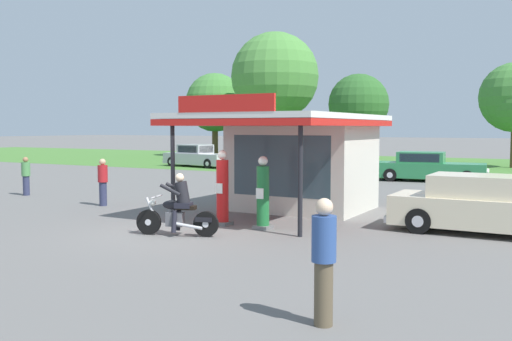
% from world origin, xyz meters
% --- Properties ---
extents(ground_plane, '(300.00, 300.00, 0.00)m').
position_xyz_m(ground_plane, '(0.00, 0.00, 0.00)').
color(ground_plane, slate).
extents(grass_verge_strip, '(120.00, 24.00, 0.01)m').
position_xyz_m(grass_verge_strip, '(0.00, 30.00, 0.00)').
color(grass_verge_strip, '#477A33').
rests_on(grass_verge_strip, ground).
extents(service_station_kiosk, '(4.84, 6.84, 3.56)m').
position_xyz_m(service_station_kiosk, '(1.01, 5.20, 1.80)').
color(service_station_kiosk, beige).
rests_on(service_station_kiosk, ground).
extents(gas_pump_nearside, '(0.44, 0.44, 2.10)m').
position_xyz_m(gas_pump_nearside, '(0.37, 1.55, 0.96)').
color(gas_pump_nearside, slate).
rests_on(gas_pump_nearside, ground).
extents(gas_pump_offside, '(0.44, 0.44, 1.96)m').
position_xyz_m(gas_pump_offside, '(1.65, 1.55, 0.90)').
color(gas_pump_offside, slate).
rests_on(gas_pump_offside, ground).
extents(motorcycle_with_rider, '(2.09, 0.87, 1.58)m').
position_xyz_m(motorcycle_with_rider, '(0.25, -0.33, 0.65)').
color(motorcycle_with_rider, black).
rests_on(motorcycle_with_rider, ground).
extents(featured_classic_sedan, '(5.39, 1.93, 1.50)m').
position_xyz_m(featured_classic_sedan, '(7.12, 3.75, 0.69)').
color(featured_classic_sedan, beige).
rests_on(featured_classic_sedan, ground).
extents(parked_car_back_row_far_right, '(5.75, 2.56, 1.49)m').
position_xyz_m(parked_car_back_row_far_right, '(2.38, 17.82, 0.68)').
color(parked_car_back_row_far_right, '#2D844C').
rests_on(parked_car_back_row_far_right, ground).
extents(parked_car_back_row_far_left, '(5.58, 3.02, 1.48)m').
position_xyz_m(parked_car_back_row_far_left, '(-5.00, 19.17, 0.67)').
color(parked_car_back_row_far_left, '#19479E').
rests_on(parked_car_back_row_far_left, ground).
extents(parked_car_second_row_spare, '(5.66, 2.66, 1.55)m').
position_xyz_m(parked_car_second_row_spare, '(-14.11, 20.97, 0.70)').
color(parked_car_second_row_spare, '#B7B7BC').
rests_on(parked_car_second_row_spare, ground).
extents(bystander_admiring_sedan, '(0.34, 0.34, 1.65)m').
position_xyz_m(bystander_admiring_sedan, '(-5.41, 2.87, 0.87)').
color(bystander_admiring_sedan, '#2D3351').
rests_on(bystander_admiring_sedan, ground).
extents(bystander_strolling_foreground, '(0.34, 0.34, 1.77)m').
position_xyz_m(bystander_strolling_foreground, '(5.97, -4.66, 0.94)').
color(bystander_strolling_foreground, brown).
rests_on(bystander_strolling_foreground, ground).
extents(bystander_chatting_near_pumps, '(0.34, 0.34, 1.55)m').
position_xyz_m(bystander_chatting_near_pumps, '(-10.32, 3.65, 0.81)').
color(bystander_chatting_near_pumps, '#2D3351').
rests_on(bystander_chatting_near_pumps, ground).
extents(bystander_leaning_by_kiosk, '(0.38, 0.38, 1.72)m').
position_xyz_m(bystander_leaning_by_kiosk, '(-3.29, 9.47, 0.93)').
color(bystander_leaning_by_kiosk, '#2D3351').
rests_on(bystander_leaning_by_kiosk, ground).
extents(tree_oak_centre, '(5.54, 5.54, 7.88)m').
position_xyz_m(tree_oak_centre, '(-21.11, 33.92, 5.09)').
color(tree_oak_centre, brown).
rests_on(tree_oak_centre, ground).
extents(tree_oak_far_left, '(7.35, 7.35, 10.70)m').
position_xyz_m(tree_oak_far_left, '(-13.37, 31.13, 6.92)').
color(tree_oak_far_left, brown).
rests_on(tree_oak_far_left, ground).
extents(tree_oak_right, '(4.60, 4.60, 6.82)m').
position_xyz_m(tree_oak_right, '(-5.63, 30.32, 4.44)').
color(tree_oak_right, brown).
rests_on(tree_oak_right, ground).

